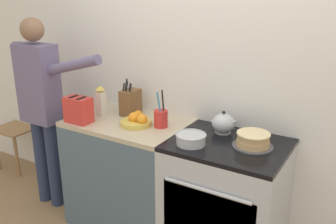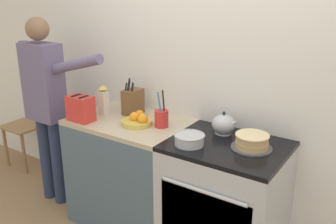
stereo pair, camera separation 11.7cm
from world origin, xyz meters
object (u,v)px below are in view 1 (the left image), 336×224
knife_block (131,102)px  utensil_crock (161,118)px  tea_kettle (223,123)px  mixing_bowl (191,139)px  person_baker (41,99)px  dining_chair (23,122)px  fruit_bowl (137,121)px  stove_range (225,202)px  toaster (78,110)px  layer_cake (253,140)px  milk_carton (101,101)px

knife_block → utensil_crock: size_ratio=1.02×
tea_kettle → mixing_bowl: size_ratio=0.98×
person_baker → dining_chair: 1.05m
utensil_crock → dining_chair: utensil_crock is taller
mixing_bowl → fruit_bowl: (-0.52, 0.11, -0.00)m
stove_range → toaster: size_ratio=4.18×
utensil_crock → mixing_bowl: bearing=-26.6°
layer_cake → person_baker: bearing=-174.7°
fruit_bowl → milk_carton: bearing=173.9°
fruit_bowl → dining_chair: size_ratio=0.27×
knife_block → fruit_bowl: knife_block is taller
tea_kettle → knife_block: (-0.81, -0.02, 0.04)m
toaster → milk_carton: (0.04, 0.22, 0.02)m
knife_block → milk_carton: 0.24m
fruit_bowl → stove_range: bearing=2.9°
tea_kettle → utensil_crock: utensil_crock is taller
tea_kettle → dining_chair: (-2.37, 0.11, -0.47)m
fruit_bowl → layer_cake: bearing=4.2°
tea_kettle → milk_carton: bearing=-171.1°
fruit_bowl → toaster: bearing=-157.5°
stove_range → layer_cake: (0.16, 0.03, 0.50)m
stove_range → knife_block: (-0.92, 0.14, 0.56)m
person_baker → dining_chair: (-0.83, 0.41, -0.50)m
utensil_crock → toaster: (-0.60, -0.24, 0.03)m
dining_chair → layer_cake: bearing=-7.5°
layer_cake → milk_carton: milk_carton is taller
knife_block → utensil_crock: bearing=-17.3°
mixing_bowl → milk_carton: size_ratio=0.84×
layer_cake → dining_chair: size_ratio=0.31×
mixing_bowl → dining_chair: mixing_bowl is taller
mixing_bowl → milk_carton: 0.92m
utensil_crock → layer_cake: bearing=0.0°
stove_range → person_baker: bearing=-175.1°
fruit_bowl → toaster: (-0.42, -0.17, 0.07)m
person_baker → knife_block: bearing=11.3°
milk_carton → tea_kettle: bearing=8.9°
toaster → dining_chair: bearing=160.2°
mixing_bowl → person_baker: person_baker is taller
knife_block → dining_chair: (-1.57, 0.13, -0.51)m
mixing_bowl → milk_carton: bearing=170.6°
layer_cake → dining_chair: layer_cake is taller
fruit_bowl → milk_carton: milk_carton is taller
toaster → dining_chair: (-1.33, 0.48, -0.50)m
tea_kettle → utensil_crock: size_ratio=0.70×
stove_range → knife_block: 1.08m
layer_cake → fruit_bowl: 0.89m
fruit_bowl → toaster: toaster is taller
knife_block → layer_cake: bearing=-6.0°
stove_range → toaster: 1.30m
layer_cake → milk_carton: size_ratio=1.09×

